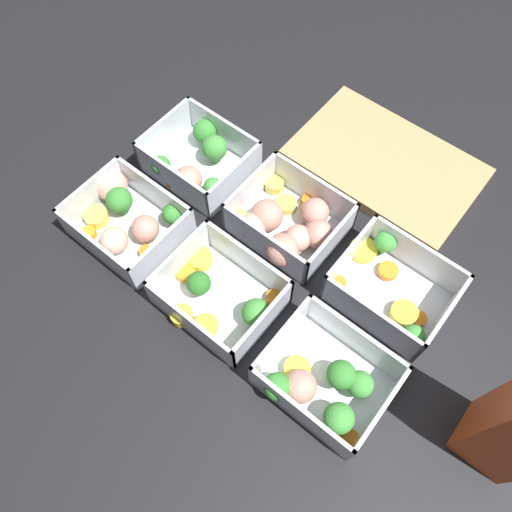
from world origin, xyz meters
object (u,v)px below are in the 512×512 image
container_near_right (323,384)px  container_far_right (392,287)px  container_far_center (287,225)px  container_far_left (199,160)px  container_near_left (126,216)px  container_near_center (221,296)px

container_near_right → container_far_right: same height
container_far_right → container_far_center: bearing=-176.1°
container_far_left → container_far_center: (0.17, -0.01, -0.00)m
container_near_right → container_far_center: bearing=138.4°
container_far_left → container_far_center: bearing=-2.3°
container_near_left → container_near_right: 0.36m
container_near_left → container_far_left: 0.14m
container_near_right → container_far_right: bearing=91.5°
container_near_right → container_far_right: (-0.00, 0.16, -0.00)m
container_near_left → container_near_center: (0.19, -0.01, -0.00)m
container_far_center → container_near_right: bearing=-41.6°
container_near_center → container_near_left: bearing=177.7°
container_near_left → container_far_center: (0.19, 0.13, -0.00)m
container_far_left → container_near_center: bearing=-40.8°
container_far_center → container_far_right: bearing=3.9°
container_near_right → container_far_left: size_ratio=1.06×
container_near_right → container_far_left: same height
container_near_left → container_far_left: same height
container_near_center → container_far_left: bearing=139.2°
container_near_center → container_near_right: same height
container_near_left → container_far_center: same height
container_far_center → container_near_center: bearing=-90.7°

